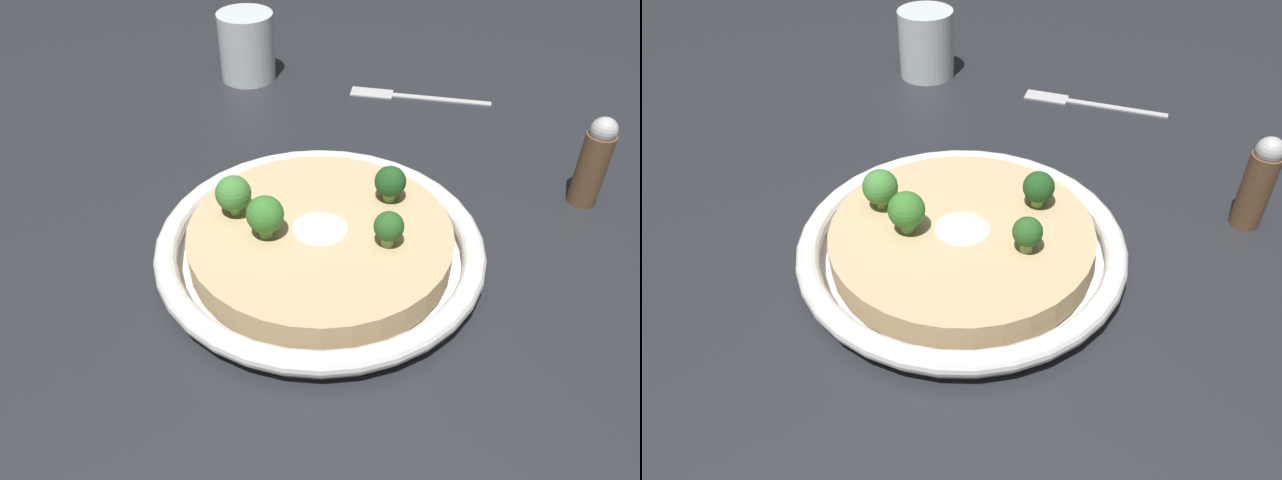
{
  "view_description": "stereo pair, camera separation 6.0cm",
  "coord_description": "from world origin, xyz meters",
  "views": [
    {
      "loc": [
        0.45,
        -0.09,
        0.41
      ],
      "look_at": [
        0.0,
        0.0,
        0.02
      ],
      "focal_mm": 35.0,
      "sensor_mm": 36.0,
      "label": 1
    },
    {
      "loc": [
        0.46,
        -0.03,
        0.41
      ],
      "look_at": [
        0.0,
        0.0,
        0.02
      ],
      "focal_mm": 35.0,
      "sensor_mm": 36.0,
      "label": 2
    }
  ],
  "objects": [
    {
      "name": "ground_plane",
      "position": [
        0.0,
        0.0,
        0.0
      ],
      "size": [
        6.0,
        6.0,
        0.0
      ],
      "primitive_type": "plane",
      "color": "#23262B"
    },
    {
      "name": "risotto_bowl",
      "position": [
        0.0,
        0.0,
        0.02
      ],
      "size": [
        0.32,
        0.32,
        0.04
      ],
      "color": "white",
      "rests_on": "ground_plane"
    },
    {
      "name": "cheese_sprinkle",
      "position": [
        0.0,
        0.0,
        0.04
      ],
      "size": [
        0.05,
        0.05,
        0.01
      ],
      "color": "white",
      "rests_on": "risotto_bowl"
    },
    {
      "name": "broccoli_back",
      "position": [
        0.04,
        0.06,
        0.06
      ],
      "size": [
        0.03,
        0.03,
        0.04
      ],
      "color": "#84A856",
      "rests_on": "risotto_bowl"
    },
    {
      "name": "broccoli_front_left",
      "position": [
        -0.04,
        -0.08,
        0.06
      ],
      "size": [
        0.03,
        0.03,
        0.04
      ],
      "color": "#759E4C",
      "rests_on": "risotto_bowl"
    },
    {
      "name": "broccoli_front",
      "position": [
        -0.0,
        -0.05,
        0.06
      ],
      "size": [
        0.04,
        0.04,
        0.04
      ],
      "color": "#668E47",
      "rests_on": "risotto_bowl"
    },
    {
      "name": "broccoli_back_left",
      "position": [
        -0.03,
        0.08,
        0.06
      ],
      "size": [
        0.03,
        0.03,
        0.04
      ],
      "color": "#759E4C",
      "rests_on": "risotto_bowl"
    },
    {
      "name": "drinking_glass",
      "position": [
        -0.41,
        -0.02,
        0.05
      ],
      "size": [
        0.08,
        0.08,
        0.09
      ],
      "color": "silver",
      "rests_on": "ground_plane"
    },
    {
      "name": "fork_utensil",
      "position": [
        -0.31,
        0.18,
        0.0
      ],
      "size": [
        0.09,
        0.19,
        0.0
      ],
      "rotation": [
        0.0,
        0.0,
        4.31
      ],
      "color": "#B7B7BC",
      "rests_on": "ground_plane"
    },
    {
      "name": "pepper_shaker",
      "position": [
        -0.03,
        0.3,
        0.05
      ],
      "size": [
        0.03,
        0.03,
        0.1
      ],
      "color": "brown",
      "rests_on": "ground_plane"
    }
  ]
}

